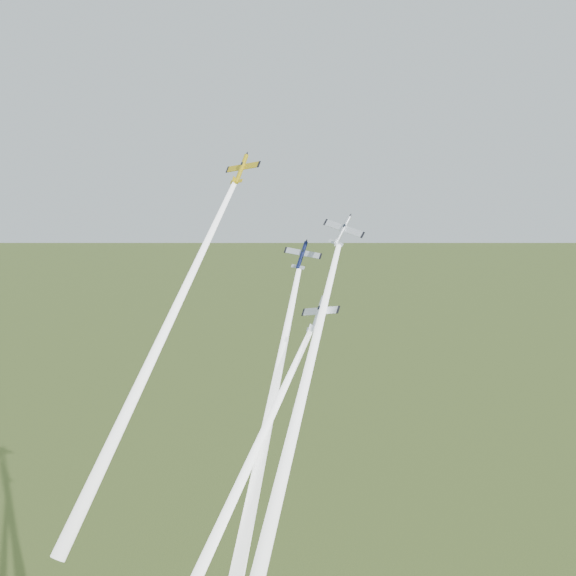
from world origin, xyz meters
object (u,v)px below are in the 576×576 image
at_px(plane_yellow, 241,169).
at_px(plane_navy, 302,255).
at_px(plane_silver_low, 319,314).
at_px(plane_silver_right, 343,230).

bearing_deg(plane_yellow, plane_navy, 10.15).
xyz_separation_m(plane_yellow, plane_silver_low, (20.04, -13.11, -24.70)).
relative_size(plane_yellow, plane_navy, 1.15).
bearing_deg(plane_navy, plane_silver_low, -60.57).
height_order(plane_yellow, plane_silver_low, plane_yellow).
bearing_deg(plane_silver_low, plane_navy, 145.18).
distance_m(plane_yellow, plane_silver_right, 24.64).
bearing_deg(plane_navy, plane_silver_right, -18.21).
distance_m(plane_navy, plane_silver_low, 15.93).
distance_m(plane_silver_right, plane_silver_low, 16.51).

